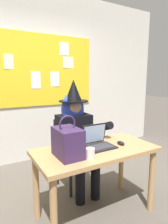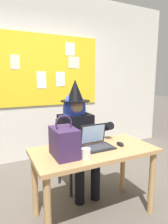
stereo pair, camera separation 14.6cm
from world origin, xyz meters
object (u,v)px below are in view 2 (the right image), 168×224
(computer_mouse, at_px, (120,144))
(chair_at_desk, at_px, (73,148))
(laptop, at_px, (96,142))
(handbag, at_px, (64,142))
(desk_main, at_px, (94,159))
(person_costumed, at_px, (77,130))
(coffee_mug, at_px, (86,154))

(computer_mouse, bearing_deg, chair_at_desk, 113.95)
(laptop, bearing_deg, computer_mouse, -18.01)
(computer_mouse, distance_m, handbag, 0.63)
(desk_main, xyz_separation_m, handbag, (-0.33, -0.04, 0.24))
(person_costumed, relative_size, computer_mouse, 13.47)
(desk_main, distance_m, computer_mouse, 0.32)
(desk_main, xyz_separation_m, coffee_mug, (-0.18, -0.18, 0.16))
(desk_main, height_order, chair_at_desk, chair_at_desk)
(chair_at_desk, bearing_deg, computer_mouse, 13.42)
(handbag, distance_m, coffee_mug, 0.22)
(person_costumed, height_order, handbag, person_costumed)
(coffee_mug, bearing_deg, desk_main, 45.01)
(laptop, bearing_deg, chair_at_desk, 89.05)
(chair_at_desk, distance_m, coffee_mug, 0.92)
(desk_main, height_order, handbag, handbag)
(handbag, bearing_deg, computer_mouse, 0.82)
(chair_at_desk, bearing_deg, coffee_mug, -21.06)
(desk_main, xyz_separation_m, computer_mouse, (0.29, -0.03, 0.13))
(person_costumed, height_order, coffee_mug, person_costumed)
(handbag, bearing_deg, coffee_mug, -43.39)
(desk_main, xyz_separation_m, person_costumed, (0.06, 0.54, 0.16))
(desk_main, relative_size, computer_mouse, 11.76)
(handbag, bearing_deg, chair_at_desk, 61.64)
(chair_at_desk, relative_size, laptop, 3.00)
(desk_main, bearing_deg, person_costumed, 84.07)
(desk_main, bearing_deg, computer_mouse, -6.44)
(chair_at_desk, relative_size, computer_mouse, 8.57)
(chair_at_desk, bearing_deg, person_costumed, -3.05)
(desk_main, relative_size, chair_at_desk, 1.37)
(handbag, bearing_deg, laptop, 12.46)
(chair_at_desk, height_order, person_costumed, person_costumed)
(chair_at_desk, distance_m, person_costumed, 0.31)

